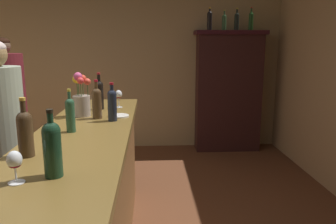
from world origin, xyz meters
The scene contains 19 objects.
wall_back centered at (0.00, 2.87, 1.33)m, with size 6.02×0.12×2.65m, color tan.
bar_counter centered at (0.50, -0.10, 0.53)m, with size 0.63×2.53×1.04m.
display_cabinet centered at (2.14, 2.60, 0.94)m, with size 1.04×0.37×1.81m.
wine_bottle_merlot centered at (0.50, 0.63, 1.19)m, with size 0.07×0.07×0.33m.
wine_bottle_chardonnay centered at (0.43, -0.15, 1.17)m, with size 0.06×0.06×0.29m.
wine_bottle_pinot centered at (0.31, -0.64, 1.18)m, with size 0.08×0.08×0.31m.
wine_bottle_rose centered at (0.53, -0.91, 1.18)m, with size 0.08×0.08×0.30m.
wine_bottle_syrah centered at (0.54, 0.25, 1.18)m, with size 0.07×0.07×0.31m.
wine_bottle_malbec centered at (0.67, 0.16, 1.18)m, with size 0.07×0.07×0.29m.
wine_glass_front centered at (0.39, -0.98, 1.14)m, with size 0.07×0.07×0.14m.
wine_glass_rear centered at (0.67, 0.70, 1.15)m, with size 0.07×0.07×0.16m.
flower_arrangement centered at (0.40, 0.35, 1.19)m, with size 0.15×0.15×0.36m.
cheese_plate centered at (0.70, 0.30, 1.05)m, with size 0.17×0.17×0.01m, color white.
display_bottle_left centered at (1.83, 2.60, 1.96)m, with size 0.07×0.07×0.32m.
display_bottle_midleft centered at (2.04, 2.60, 1.94)m, with size 0.06×0.06×0.29m.
display_bottle_center centered at (2.22, 2.60, 1.95)m, with size 0.07×0.07×0.32m.
display_bottle_midright centered at (2.44, 2.60, 1.96)m, with size 0.07×0.07×0.33m.
patron_near_entrance centered at (-0.62, 1.35, 0.92)m, with size 0.40×0.40×1.69m.
patron_by_cabinet centered at (-0.19, 0.18, 0.90)m, with size 0.36×0.36×1.65m.
Camera 1 is at (0.96, -2.31, 1.62)m, focal length 35.25 mm.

